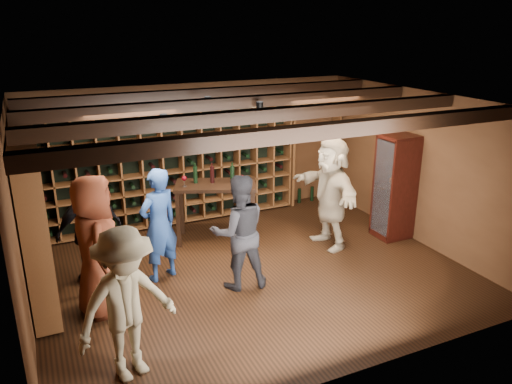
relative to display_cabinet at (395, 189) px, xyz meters
name	(u,v)px	position (x,y,z in m)	size (l,w,h in m)	color
ground	(253,272)	(-2.71, -0.20, -0.86)	(6.00, 6.00, 0.00)	black
room_shell	(251,108)	(-2.71, -0.15, 1.56)	(6.00, 6.00, 6.00)	brown
wine_rack_back	(171,163)	(-3.24, 2.13, 0.29)	(4.65, 0.30, 2.20)	brown
wine_rack_left	(33,210)	(-5.54, 0.62, 0.29)	(0.30, 2.65, 2.20)	brown
crate_shelf	(315,126)	(-0.31, 2.12, 0.71)	(1.20, 0.32, 2.07)	brown
display_cabinet	(395,189)	(0.00, 0.00, 0.00)	(0.55, 0.50, 1.75)	#350F0A
man_blue_shirt	(159,225)	(-3.97, 0.19, -0.03)	(0.60, 0.39, 1.65)	navy
man_grey_suit	(239,232)	(-3.04, -0.49, -0.04)	(0.79, 0.61, 1.62)	black
guest_red_floral	(96,246)	(-4.89, -0.37, 0.05)	(0.89, 0.58, 1.82)	maroon
guest_woman_black	(89,230)	(-4.88, 0.50, -0.07)	(0.92, 0.38, 1.57)	black
guest_khaki	(126,305)	(-4.80, -1.74, -0.02)	(1.08, 0.62, 1.67)	#9A8D6A
guest_beige	(331,193)	(-1.17, 0.15, 0.05)	(1.68, 0.54, 1.82)	#BDAB8B
tasting_table	(216,191)	(-2.79, 1.12, 0.01)	(1.47, 1.12, 1.28)	black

